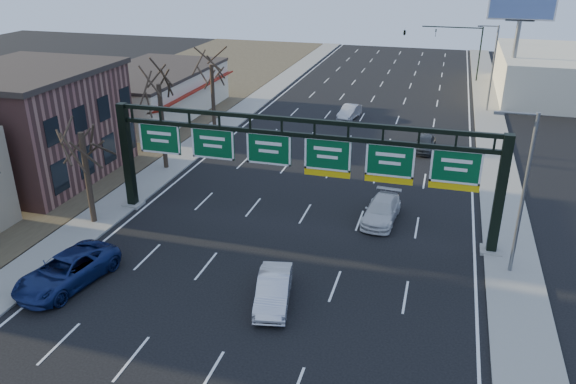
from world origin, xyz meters
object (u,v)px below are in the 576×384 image
(car_blue_suv, at_px, (67,271))
(sign_gantry, at_px, (300,159))
(car_white_wagon, at_px, (382,210))
(car_silver_sedan, at_px, (274,290))

(car_blue_suv, bearing_deg, sign_gantry, 54.24)
(car_blue_suv, height_order, car_white_wagon, car_blue_suv)
(sign_gantry, relative_size, car_blue_suv, 4.20)
(sign_gantry, distance_m, car_blue_suv, 14.48)
(car_silver_sedan, bearing_deg, car_white_wagon, 58.27)
(car_blue_suv, xyz_separation_m, car_white_wagon, (14.91, 12.10, -0.11))
(car_blue_suv, bearing_deg, car_white_wagon, 49.44)
(sign_gantry, height_order, car_silver_sedan, sign_gantry)
(car_blue_suv, distance_m, car_silver_sedan, 11.01)
(car_blue_suv, xyz_separation_m, car_silver_sedan, (10.92, 1.36, -0.07))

